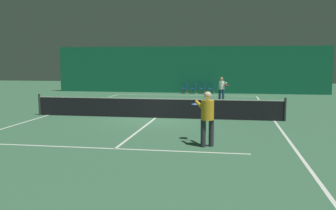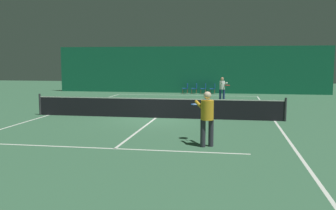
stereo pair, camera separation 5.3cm
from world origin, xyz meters
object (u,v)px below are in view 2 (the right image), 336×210
tennis_net (156,107)px  courtside_chair_2 (204,88)px  player_far (222,87)px  player_near (207,115)px  courtside_chair_0 (186,88)px  courtside_chair_1 (195,88)px  courtside_chair_3 (213,88)px

tennis_net → courtside_chair_2: 13.70m
tennis_net → player_far: player_far is taller
player_near → player_far: size_ratio=1.09×
courtside_chair_2 → tennis_net: bearing=-5.4°
courtside_chair_0 → courtside_chair_1: bearing=90.0°
courtside_chair_0 → player_far: bearing=29.8°
courtside_chair_3 → courtside_chair_0: bearing=-90.0°
tennis_net → courtside_chair_1: (0.54, 13.63, -0.03)m
tennis_net → courtside_chair_0: (-0.21, 13.63, -0.03)m
player_far → courtside_chair_2: (-1.62, 5.48, -0.45)m
player_far → courtside_chair_2: player_far is taller
player_near → courtside_chair_2: size_ratio=2.09×
tennis_net → player_far: 8.67m
courtside_chair_0 → courtside_chair_3: same height
player_near → courtside_chair_3: bearing=-24.1°
courtside_chair_0 → courtside_chair_1: (0.76, 0.00, 0.00)m
tennis_net → courtside_chair_2: bearing=84.6°
courtside_chair_2 → courtside_chair_3: 0.76m
courtside_chair_0 → courtside_chair_3: bearing=90.0°
courtside_chair_0 → courtside_chair_1: size_ratio=1.00×
tennis_net → courtside_chair_2: tennis_net is taller
courtside_chair_1 → courtside_chair_2: size_ratio=1.00×
player_far → courtside_chair_0: bearing=-172.0°
courtside_chair_0 → courtside_chair_1: 0.76m
tennis_net → courtside_chair_3: size_ratio=14.29×
tennis_net → courtside_chair_1: 13.65m
tennis_net → player_near: size_ratio=6.82×
courtside_chair_1 → courtside_chair_2: bearing=90.0°
courtside_chair_1 → courtside_chair_0: bearing=-90.0°
player_far → courtside_chair_3: (-0.87, 5.48, -0.45)m
courtside_chair_2 → player_near: bearing=4.4°
courtside_chair_3 → tennis_net: bearing=-8.6°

